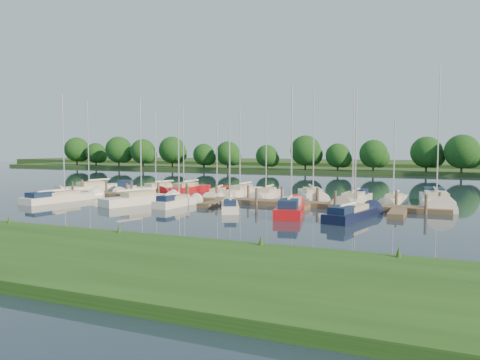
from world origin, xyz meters
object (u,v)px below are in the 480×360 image
at_px(sailboat_n_5, 241,193).
at_px(sailboat_s_2, 177,203).
at_px(motorboat, 125,190).
at_px(sailboat_n_0, 91,190).
at_px(dock, 224,201).

distance_m(sailboat_n_5, sailboat_s_2, 11.02).
bearing_deg(motorboat, sailboat_n_0, -13.97).
relative_size(motorboat, sailboat_s_2, 0.70).
distance_m(dock, sailboat_n_5, 7.22).
bearing_deg(sailboat_n_0, sailboat_n_5, -157.57).
distance_m(sailboat_n_0, motorboat, 4.37).
relative_size(dock, sailboat_n_5, 4.09).
relative_size(dock, sailboat_n_0, 3.57).
xyz_separation_m(sailboat_n_0, sailboat_n_5, (17.99, 3.39, -0.00)).
bearing_deg(dock, sailboat_n_5, 99.56).
bearing_deg(sailboat_s_2, dock, 55.46).
bearing_deg(sailboat_n_5, sailboat_n_0, 16.96).
distance_m(dock, motorboat, 15.57).
relative_size(sailboat_n_0, sailboat_s_2, 1.38).
bearing_deg(motorboat, dock, 138.09).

